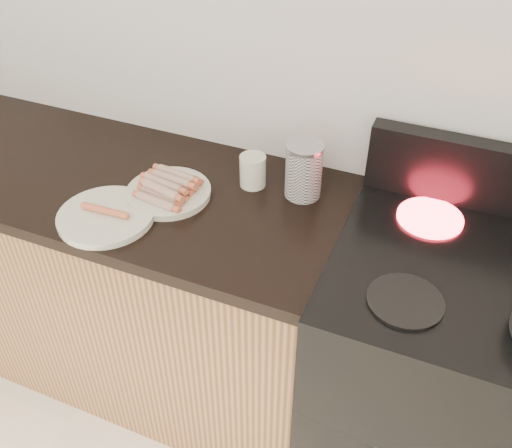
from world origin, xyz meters
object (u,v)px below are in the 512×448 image
at_px(canister, 304,170).
at_px(side_plate, 106,216).
at_px(main_plate, 169,194).
at_px(stove, 449,386).
at_px(mug, 253,171).

bearing_deg(canister, side_plate, -145.16).
relative_size(main_plate, side_plate, 0.91).
distance_m(stove, side_plate, 1.11).
xyz_separation_m(stove, side_plate, (-1.00, -0.17, 0.45)).
bearing_deg(mug, side_plate, -134.79).
xyz_separation_m(stove, canister, (-0.54, 0.16, 0.53)).
bearing_deg(side_plate, canister, 34.84).
distance_m(side_plate, mug, 0.44).
relative_size(stove, main_plate, 3.73).
relative_size(stove, mug, 9.30).
bearing_deg(stove, main_plate, -179.88).
bearing_deg(stove, side_plate, -170.66).
xyz_separation_m(canister, mug, (-0.15, -0.01, -0.04)).
bearing_deg(side_plate, mug, 45.21).
bearing_deg(stove, mug, 167.88).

